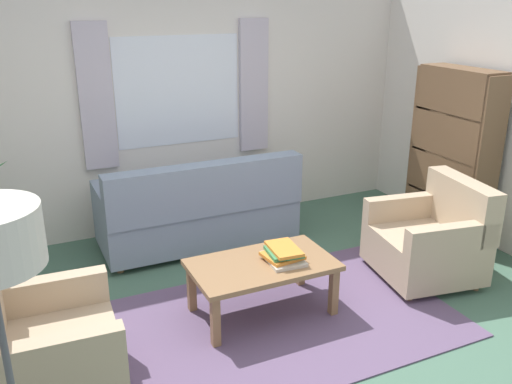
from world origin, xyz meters
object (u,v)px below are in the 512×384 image
at_px(coffee_table, 262,269).
at_px(bookshelf, 451,163).
at_px(couch, 199,211).
at_px(armchair_right, 431,239).
at_px(armchair_left, 39,350).
at_px(book_stack_on_table, 283,254).

bearing_deg(coffee_table, bookshelf, 13.20).
xyz_separation_m(coffee_table, bookshelf, (2.36, 0.55, 0.41)).
relative_size(couch, armchair_right, 1.98).
bearing_deg(armchair_left, bookshelf, -74.86).
xyz_separation_m(coffee_table, book_stack_on_table, (0.17, -0.03, 0.11)).
relative_size(armchair_right, bookshelf, 0.56).
height_order(armchair_right, book_stack_on_table, armchair_right).
relative_size(couch, coffee_table, 1.73).
bearing_deg(armchair_left, coffee_table, -76.19).
xyz_separation_m(couch, armchair_right, (1.63, -1.46, -0.01)).
height_order(armchair_left, book_stack_on_table, armchair_left).
height_order(coffee_table, book_stack_on_table, book_stack_on_table).
relative_size(armchair_left, coffee_table, 0.80).
xyz_separation_m(couch, book_stack_on_table, (0.19, -1.41, 0.12)).
bearing_deg(book_stack_on_table, coffee_table, 170.08).
height_order(couch, bookshelf, bookshelf).
relative_size(armchair_left, book_stack_on_table, 2.44).
distance_m(armchair_left, book_stack_on_table, 1.83).
xyz_separation_m(armchair_left, book_stack_on_table, (1.81, 0.29, 0.13)).
height_order(armchair_right, bookshelf, bookshelf).
bearing_deg(book_stack_on_table, armchair_right, -1.71).
distance_m(couch, armchair_right, 2.19).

